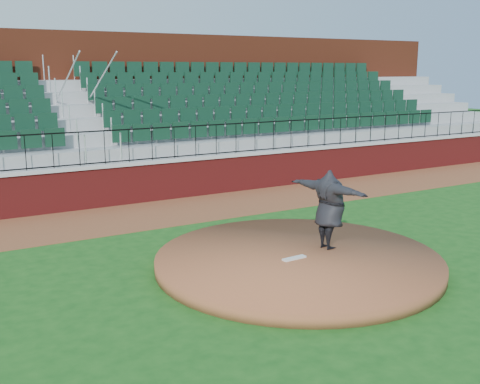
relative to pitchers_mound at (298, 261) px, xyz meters
name	(u,v)px	position (x,y,z in m)	size (l,w,h in m)	color
ground	(275,264)	(-0.32, 0.39, -0.12)	(90.00, 90.00, 0.00)	#174A15
warning_track	(174,211)	(-0.32, 5.79, -0.12)	(34.00, 3.20, 0.01)	brown
field_wall	(153,182)	(-0.32, 7.39, 0.47)	(34.00, 0.35, 1.20)	maroon
wall_cap	(153,162)	(-0.32, 7.39, 1.12)	(34.00, 0.45, 0.10)	#B7B7B7
wall_railing	(152,144)	(-0.32, 7.39, 1.67)	(34.00, 0.05, 1.00)	black
seating_stands	(123,121)	(-0.32, 10.12, 2.18)	(34.00, 5.10, 4.60)	gray
concourse_wall	(99,104)	(-0.32, 12.92, 2.62)	(34.00, 0.50, 5.50)	maroon
pitchers_mound	(298,261)	(0.00, 0.00, 0.00)	(6.03, 6.03, 0.25)	brown
pitching_rubber	(294,258)	(-0.21, -0.16, 0.14)	(0.54, 0.14, 0.04)	silver
pitcher	(329,209)	(0.87, 0.08, 1.00)	(2.15, 0.58, 1.75)	black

